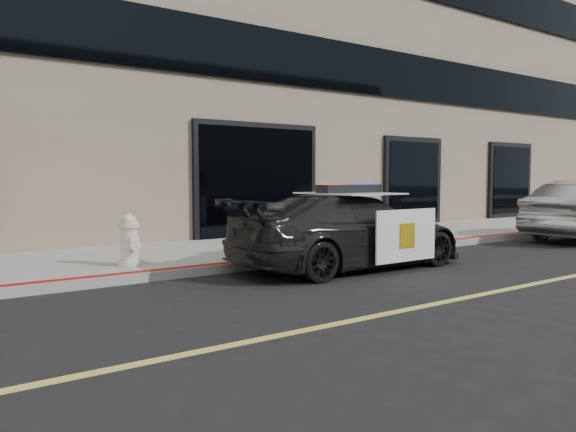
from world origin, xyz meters
TOP-DOWN VIEW (x-y plane):
  - ground at (0.00, 0.00)m, footprint 120.00×120.00m
  - sidewalk_n at (0.00, 5.25)m, footprint 60.00×3.50m
  - building_n at (0.00, 10.50)m, footprint 60.00×7.00m
  - police_car at (-1.87, 2.69)m, footprint 2.02×4.43m
  - fire_hydrant at (-5.18, 4.28)m, footprint 0.39×0.53m

SIDE VIEW (x-z plane):
  - ground at x=0.00m, z-range 0.00..0.00m
  - sidewalk_n at x=0.00m, z-range 0.00..0.15m
  - fire_hydrant at x=-5.18m, z-range 0.12..0.97m
  - police_car at x=-1.87m, z-range -0.07..1.38m
  - building_n at x=0.00m, z-range 0.00..12.00m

